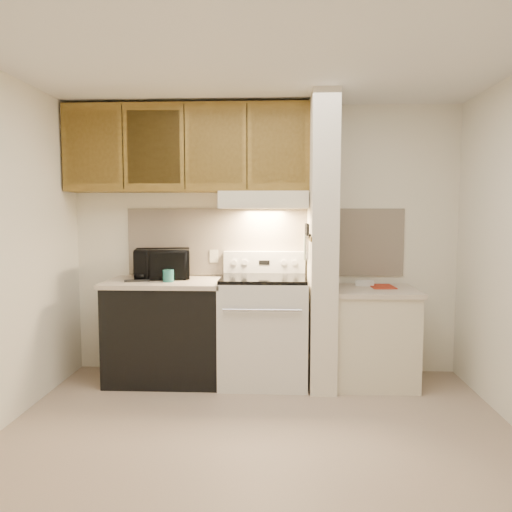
{
  "coord_description": "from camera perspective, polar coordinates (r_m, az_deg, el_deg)",
  "views": [
    {
      "loc": [
        0.13,
        -3.21,
        1.53
      ],
      "look_at": [
        -0.05,
        0.75,
        1.17
      ],
      "focal_mm": 35.0,
      "sensor_mm": 36.0,
      "label": 1
    }
  ],
  "objects": [
    {
      "name": "floor",
      "position": [
        3.56,
        0.24,
        -20.26
      ],
      "size": [
        3.6,
        3.6,
        0.0
      ],
      "primitive_type": "plane",
      "color": "tan",
      "rests_on": "ground"
    },
    {
      "name": "ceiling",
      "position": [
        3.36,
        0.26,
        22.01
      ],
      "size": [
        3.6,
        3.6,
        0.0
      ],
      "primitive_type": "plane",
      "rotation": [
        3.14,
        0.0,
        0.0
      ],
      "color": "white",
      "rests_on": "wall_back"
    },
    {
      "name": "wall_back",
      "position": [
        4.72,
        0.99,
        1.79
      ],
      "size": [
        3.6,
        2.5,
        0.02
      ],
      "primitive_type": "cube",
      "rotation": [
        1.57,
        0.0,
        0.0
      ],
      "color": "white",
      "rests_on": "floor"
    },
    {
      "name": "backsplash",
      "position": [
        4.71,
        0.98,
        1.6
      ],
      "size": [
        2.6,
        0.02,
        0.63
      ],
      "primitive_type": "cube",
      "color": "#FFE7CA",
      "rests_on": "wall_back"
    },
    {
      "name": "range_body",
      "position": [
        4.5,
        0.85,
        -8.57
      ],
      "size": [
        0.76,
        0.65,
        0.92
      ],
      "primitive_type": "cube",
      "color": "silver",
      "rests_on": "floor"
    },
    {
      "name": "oven_window",
      "position": [
        4.18,
        0.72,
        -9.07
      ],
      "size": [
        0.5,
        0.01,
        0.3
      ],
      "primitive_type": "cube",
      "color": "black",
      "rests_on": "range_body"
    },
    {
      "name": "oven_handle",
      "position": [
        4.09,
        0.7,
        -6.21
      ],
      "size": [
        0.65,
        0.02,
        0.02
      ],
      "primitive_type": "cylinder",
      "rotation": [
        0.0,
        1.57,
        0.0
      ],
      "color": "silver",
      "rests_on": "range_body"
    },
    {
      "name": "cooktop",
      "position": [
        4.41,
        0.86,
        -2.56
      ],
      "size": [
        0.74,
        0.64,
        0.03
      ],
      "primitive_type": "cube",
      "color": "black",
      "rests_on": "range_body"
    },
    {
      "name": "range_backguard",
      "position": [
        4.68,
        0.96,
        -0.7
      ],
      "size": [
        0.76,
        0.08,
        0.2
      ],
      "primitive_type": "cube",
      "color": "silver",
      "rests_on": "range_body"
    },
    {
      "name": "range_display",
      "position": [
        4.63,
        0.95,
        -0.75
      ],
      "size": [
        0.1,
        0.01,
        0.04
      ],
      "primitive_type": "cube",
      "color": "black",
      "rests_on": "range_backguard"
    },
    {
      "name": "range_knob_left_outer",
      "position": [
        4.65,
        -2.51,
        -0.74
      ],
      "size": [
        0.05,
        0.02,
        0.05
      ],
      "primitive_type": "cylinder",
      "rotation": [
        1.57,
        0.0,
        0.0
      ],
      "color": "silver",
      "rests_on": "range_backguard"
    },
    {
      "name": "range_knob_left_inner",
      "position": [
        4.64,
        -1.28,
        -0.74
      ],
      "size": [
        0.05,
        0.02,
        0.05
      ],
      "primitive_type": "cylinder",
      "rotation": [
        1.57,
        0.0,
        0.0
      ],
      "color": "silver",
      "rests_on": "range_backguard"
    },
    {
      "name": "range_knob_right_inner",
      "position": [
        4.63,
        3.17,
        -0.76
      ],
      "size": [
        0.05,
        0.02,
        0.05
      ],
      "primitive_type": "cylinder",
      "rotation": [
        1.57,
        0.0,
        0.0
      ],
      "color": "silver",
      "rests_on": "range_backguard"
    },
    {
      "name": "range_knob_right_outer",
      "position": [
        4.63,
        4.41,
        -0.77
      ],
      "size": [
        0.05,
        0.02,
        0.05
      ],
      "primitive_type": "cylinder",
      "rotation": [
        1.57,
        0.0,
        0.0
      ],
      "color": "silver",
      "rests_on": "range_backguard"
    },
    {
      "name": "dishwasher_front",
      "position": [
        4.62,
        -10.25,
        -8.59
      ],
      "size": [
        1.0,
        0.63,
        0.87
      ],
      "primitive_type": "cube",
      "color": "black",
      "rests_on": "floor"
    },
    {
      "name": "left_countertop",
      "position": [
        4.54,
        -10.34,
        -3.0
      ],
      "size": [
        1.04,
        0.67,
        0.04
      ],
      "primitive_type": "cube",
      "color": "beige",
      "rests_on": "dishwasher_front"
    },
    {
      "name": "spoon_rest",
      "position": [
        4.51,
        -13.46,
        -2.76
      ],
      "size": [
        0.23,
        0.13,
        0.01
      ],
      "primitive_type": "cube",
      "rotation": [
        0.0,
        0.0,
        0.31
      ],
      "color": "black",
      "rests_on": "left_countertop"
    },
    {
      "name": "teal_jar",
      "position": [
        4.42,
        -9.99,
        -2.23
      ],
      "size": [
        0.1,
        0.1,
        0.11
      ],
      "primitive_type": "cylinder",
      "rotation": [
        0.0,
        0.0,
        -0.09
      ],
      "color": "#226A65",
      "rests_on": "left_countertop"
    },
    {
      "name": "outlet",
      "position": [
        4.74,
        -4.83,
        -0.02
      ],
      "size": [
        0.08,
        0.01,
        0.12
      ],
      "primitive_type": "cube",
      "color": "beige",
      "rests_on": "backsplash"
    },
    {
      "name": "microwave",
      "position": [
        4.64,
        -10.64,
        -0.87
      ],
      "size": [
        0.54,
        0.42,
        0.27
      ],
      "primitive_type": "imported",
      "rotation": [
        0.0,
        0.0,
        0.18
      ],
      "color": "black",
      "rests_on": "left_countertop"
    },
    {
      "name": "partition_pillar",
      "position": [
        4.39,
        7.54,
        1.49
      ],
      "size": [
        0.22,
        0.7,
        2.5
      ],
      "primitive_type": "cube",
      "color": "silver",
      "rests_on": "floor"
    },
    {
      "name": "pillar_trim",
      "position": [
        4.37,
        6.03,
        2.16
      ],
      "size": [
        0.01,
        0.7,
        0.04
      ],
      "primitive_type": "cube",
      "color": "brown",
      "rests_on": "partition_pillar"
    },
    {
      "name": "knife_strip",
      "position": [
        4.32,
        5.99,
        2.39
      ],
      "size": [
        0.02,
        0.42,
        0.04
      ],
      "primitive_type": "cube",
      "color": "black",
      "rests_on": "partition_pillar"
    },
    {
      "name": "knife_blade_a",
      "position": [
        4.18,
        5.94,
        0.92
      ],
      "size": [
        0.01,
        0.03,
        0.16
      ],
      "primitive_type": "cube",
      "color": "silver",
      "rests_on": "knife_strip"
    },
    {
      "name": "knife_handle_a",
      "position": [
        4.16,
        5.96,
        2.97
      ],
      "size": [
        0.02,
        0.02,
        0.1
      ],
      "primitive_type": "cylinder",
      "color": "black",
      "rests_on": "knife_strip"
    },
    {
      "name": "knife_blade_b",
      "position": [
        4.24,
        5.88,
        0.85
      ],
      "size": [
        0.01,
        0.04,
        0.18
      ],
      "primitive_type": "cube",
      "color": "silver",
      "rests_on": "knife_strip"
    },
    {
      "name": "knife_handle_b",
      "position": [
        4.24,
        5.9,
        3.01
      ],
      "size": [
        0.02,
        0.02,
        0.1
      ],
      "primitive_type": "cylinder",
      "color": "black",
      "rests_on": "knife_strip"
    },
    {
      "name": "knife_blade_c",
      "position": [
        4.34,
        5.81,
        0.81
      ],
      "size": [
        0.01,
        0.04,
        0.2
      ],
      "primitive_type": "cube",
      "color": "silver",
      "rests_on": "knife_strip"
    },
    {
      "name": "knife_handle_c",
      "position": [
        4.31,
        5.84,
        3.05
      ],
      "size": [
        0.02,
        0.02,
        0.1
      ],
      "primitive_type": "cylinder",
      "color": "black",
      "rests_on": "knife_strip"
    },
    {
      "name": "knife_blade_d",
      "position": [
        4.41,
        5.76,
        1.14
      ],
      "size": [
        0.01,
        0.04,
        0.16
      ],
      "primitive_type": "cube",
      "color": "silver",
      "rests_on": "knife_strip"
    },
    {
      "name": "knife_handle_d",
      "position": [
        4.39,
        5.79,
        3.08
      ],
      "size": [
        0.02,
        0.02,
        0.1
      ],
      "primitive_type": "cylinder",
      "color": "black",
      "rests_on": "knife_strip"
    },
    {
      "name": "knife_blade_e",
      "position": [
        4.48,
        5.71,
        1.08
      ],
      "size": [
        0.01,
        0.04,
        0.18
      ],
      "primitive_type": "cube",
      "color": "silver",
      "rests_on": "knife_strip"
    },
    {
      "name": "knife_handle_e",
      "position": [
        4.48,
        5.72,
        3.12
      ],
      "size": [
        0.02,
        0.02,
        0.1
      ],
      "primitive_type": "cylinder",
      "color": "black",
      "rests_on": "knife_strip"
    },
    {
      "name": "oven_mitt",
      "position": [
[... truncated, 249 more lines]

